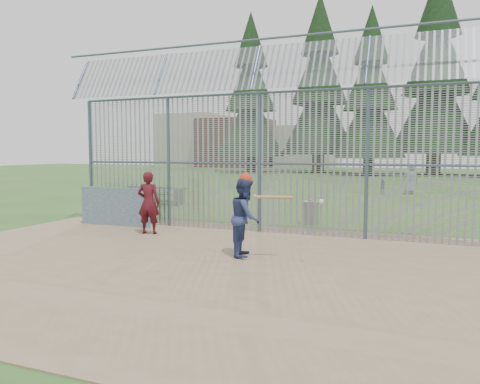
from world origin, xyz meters
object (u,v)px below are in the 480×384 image
at_px(trash_can, 311,213).
at_px(bleacher, 152,194).
at_px(dugout_wall, 115,206).
at_px(batter, 245,217).
at_px(onlooker, 149,203).

bearing_deg(trash_can, bleacher, 158.10).
bearing_deg(bleacher, dugout_wall, -67.79).
bearing_deg(batter, onlooker, 51.73).
xyz_separation_m(dugout_wall, batter, (5.36, -2.45, 0.27)).
xyz_separation_m(onlooker, trash_can, (3.82, 3.51, -0.52)).
relative_size(onlooker, trash_can, 2.16).
distance_m(dugout_wall, trash_can, 6.22).
bearing_deg(dugout_wall, onlooker, -25.94).
distance_m(batter, trash_can, 5.12).
bearing_deg(batter, dugout_wall, 51.04).
distance_m(trash_can, bleacher, 8.65).
height_order(batter, bleacher, batter).
relative_size(dugout_wall, batter, 1.44).
relative_size(dugout_wall, bleacher, 0.83).
distance_m(dugout_wall, bleacher, 6.33).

